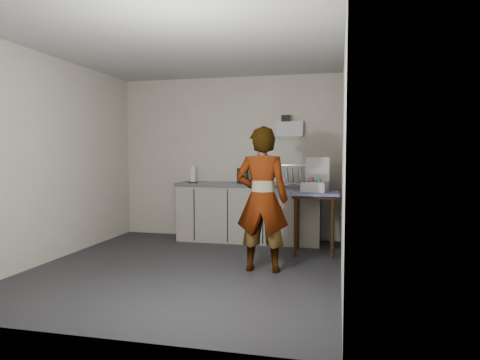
% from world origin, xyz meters
% --- Properties ---
extents(ground, '(4.00, 4.00, 0.00)m').
position_xyz_m(ground, '(0.00, 0.00, 0.00)').
color(ground, '#252529').
rests_on(ground, ground).
extents(wall_back, '(3.60, 0.02, 2.60)m').
position_xyz_m(wall_back, '(0.00, 1.99, 1.30)').
color(wall_back, beige).
rests_on(wall_back, ground).
extents(wall_right, '(0.02, 4.00, 2.60)m').
position_xyz_m(wall_right, '(1.79, 0.00, 1.30)').
color(wall_right, beige).
rests_on(wall_right, ground).
extents(wall_left, '(0.02, 4.00, 2.60)m').
position_xyz_m(wall_left, '(-1.79, 0.00, 1.30)').
color(wall_left, beige).
rests_on(wall_left, ground).
extents(ceiling, '(3.60, 4.00, 0.01)m').
position_xyz_m(ceiling, '(0.00, 0.00, 2.60)').
color(ceiling, silver).
rests_on(ceiling, wall_back).
extents(kitchen_counter, '(2.24, 0.62, 0.91)m').
position_xyz_m(kitchen_counter, '(0.40, 1.70, 0.43)').
color(kitchen_counter, black).
rests_on(kitchen_counter, ground).
extents(wall_shelf, '(0.42, 0.18, 0.37)m').
position_xyz_m(wall_shelf, '(1.00, 1.92, 1.75)').
color(wall_shelf, white).
rests_on(wall_shelf, ground).
extents(side_table, '(0.67, 0.67, 0.84)m').
position_xyz_m(side_table, '(1.44, 1.10, 0.74)').
color(side_table, '#381D0C').
rests_on(side_table, ground).
extents(standing_man, '(0.63, 0.42, 1.68)m').
position_xyz_m(standing_man, '(0.90, 0.08, 0.84)').
color(standing_man, '#B2A593').
rests_on(standing_man, ground).
extents(soap_bottle, '(0.14, 0.14, 0.31)m').
position_xyz_m(soap_bottle, '(0.36, 1.60, 1.06)').
color(soap_bottle, black).
rests_on(soap_bottle, kitchen_counter).
extents(soda_can, '(0.07, 0.07, 0.12)m').
position_xyz_m(soda_can, '(0.45, 1.75, 0.97)').
color(soda_can, red).
rests_on(soda_can, kitchen_counter).
extents(dark_bottle, '(0.07, 0.07, 0.23)m').
position_xyz_m(dark_bottle, '(0.23, 1.75, 1.02)').
color(dark_bottle, black).
rests_on(dark_bottle, kitchen_counter).
extents(paper_towel, '(0.15, 0.15, 0.26)m').
position_xyz_m(paper_towel, '(-0.49, 1.63, 1.04)').
color(paper_towel, black).
rests_on(paper_towel, kitchen_counter).
extents(dish_rack, '(0.42, 0.31, 0.29)m').
position_xyz_m(dish_rack, '(1.08, 1.75, 0.98)').
color(dish_rack, silver).
rests_on(dish_rack, kitchen_counter).
extents(bakery_box, '(0.38, 0.39, 0.47)m').
position_xyz_m(bakery_box, '(1.44, 1.19, 0.95)').
color(bakery_box, white).
rests_on(bakery_box, side_table).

